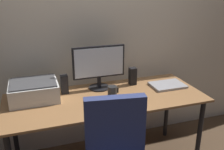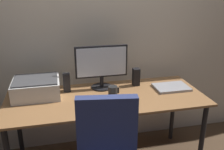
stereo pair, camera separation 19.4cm
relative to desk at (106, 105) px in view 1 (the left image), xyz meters
The scene contains 10 objects.
back_wall 0.83m from the desk, 90.00° to the left, with size 6.40×0.10×2.60m, color beige.
desk is the anchor object (origin of this frame).
monitor 0.38m from the desk, 88.81° to the left, with size 0.49×0.20×0.41m.
keyboard 0.18m from the desk, 103.17° to the right, with size 0.29×0.11×0.02m, color silver.
mouse 0.25m from the desk, 38.74° to the right, with size 0.06×0.10×0.03m, color black.
coffee_mug 0.14m from the desk, ahead, with size 0.10×0.08×0.09m.
laptop 0.65m from the desk, ahead, with size 0.32×0.23×0.02m, color #99999E.
speaker_left 0.42m from the desk, 148.38° to the left, with size 0.06×0.07×0.17m, color black.
speaker_right 0.43m from the desk, 30.96° to the left, with size 0.06×0.07×0.17m, color black.
printer 0.63m from the desk, 165.59° to the left, with size 0.40×0.34×0.16m.
Camera 1 is at (-0.58, -1.93, 1.68)m, focal length 40.30 mm.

